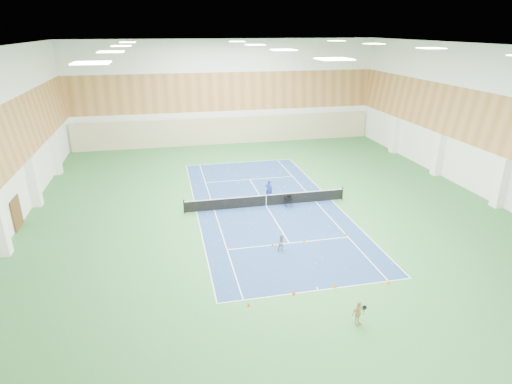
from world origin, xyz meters
TOP-DOWN VIEW (x-y plane):
  - ground at (0.00, 0.00)m, footprint 40.00×40.00m
  - room_shell at (0.00, 0.00)m, footprint 36.00×40.00m
  - wood_cladding at (0.00, 0.00)m, footprint 36.00×40.00m
  - ceiling_light_grid at (0.00, 0.00)m, footprint 21.40×25.40m
  - court_surface at (0.00, 0.00)m, footprint 10.97×23.77m
  - tennis_balls_scatter at (0.00, 0.00)m, footprint 10.57×22.77m
  - tennis_net at (0.00, 0.00)m, footprint 12.80×0.10m
  - back_curtain at (0.00, 19.75)m, footprint 35.40×0.16m
  - door_left_b at (-17.92, 0.00)m, footprint 0.08×1.80m
  - coach at (0.60, 1.54)m, footprint 0.69×0.58m
  - child_court at (-0.74, -7.23)m, footprint 0.57×0.45m
  - child_apron at (0.83, -14.90)m, footprint 0.80×0.53m
  - ball_cart at (1.64, -0.60)m, footprint 0.55×0.55m
  - cone_svc_a at (-4.00, -6.13)m, footprint 0.18×0.18m
  - cone_svc_b at (-1.15, -6.52)m, footprint 0.22×0.22m
  - cone_svc_c at (1.03, -6.41)m, footprint 0.20×0.20m
  - cone_svc_d at (4.05, -6.15)m, footprint 0.20×0.20m
  - cone_base_a at (-3.94, -12.43)m, footprint 0.19×0.19m
  - cone_base_b at (-1.41, -11.95)m, footprint 0.20×0.20m
  - cone_base_c at (0.93, -11.79)m, footprint 0.23×0.23m
  - cone_base_d at (3.95, -12.10)m, footprint 0.21×0.21m

SIDE VIEW (x-z plane):
  - ground at x=0.00m, z-range 0.00..0.00m
  - court_surface at x=0.00m, z-range 0.00..0.01m
  - tennis_balls_scatter at x=0.00m, z-range 0.01..0.08m
  - cone_svc_a at x=-4.00m, z-range 0.00..0.20m
  - cone_base_a at x=-3.94m, z-range 0.00..0.21m
  - cone_svc_c at x=1.03m, z-range 0.00..0.22m
  - cone_svc_d at x=4.05m, z-range 0.00..0.22m
  - cone_base_b at x=-1.41m, z-range 0.00..0.22m
  - cone_base_d at x=3.95m, z-range 0.00..0.24m
  - cone_svc_b at x=-1.15m, z-range 0.00..0.24m
  - cone_base_c at x=0.93m, z-range 0.00..0.25m
  - ball_cart at x=1.64m, z-range 0.00..0.91m
  - tennis_net at x=0.00m, z-range 0.00..1.10m
  - child_court at x=-0.74m, z-range 0.00..1.15m
  - child_apron at x=0.83m, z-range 0.00..1.26m
  - coach at x=0.60m, z-range 0.00..1.61m
  - door_left_b at x=-17.92m, z-range 0.00..2.20m
  - back_curtain at x=0.00m, z-range 0.00..3.20m
  - room_shell at x=0.00m, z-range 0.00..12.00m
  - wood_cladding at x=0.00m, z-range 4.00..12.00m
  - ceiling_light_grid at x=0.00m, z-range 11.89..11.95m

